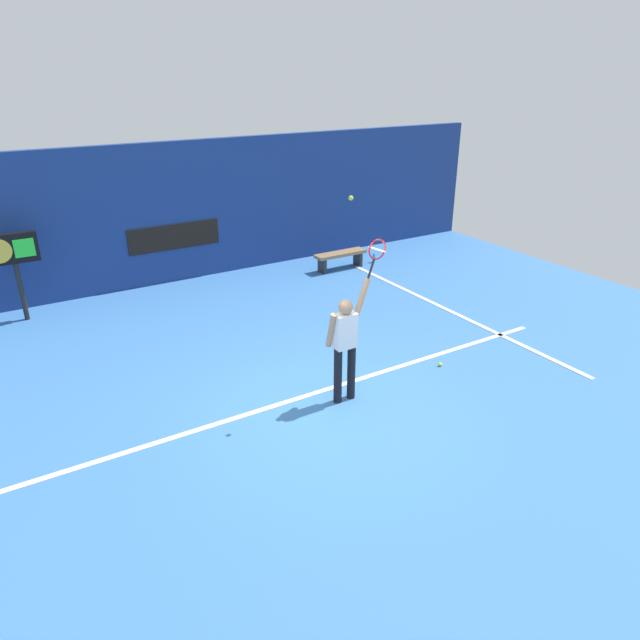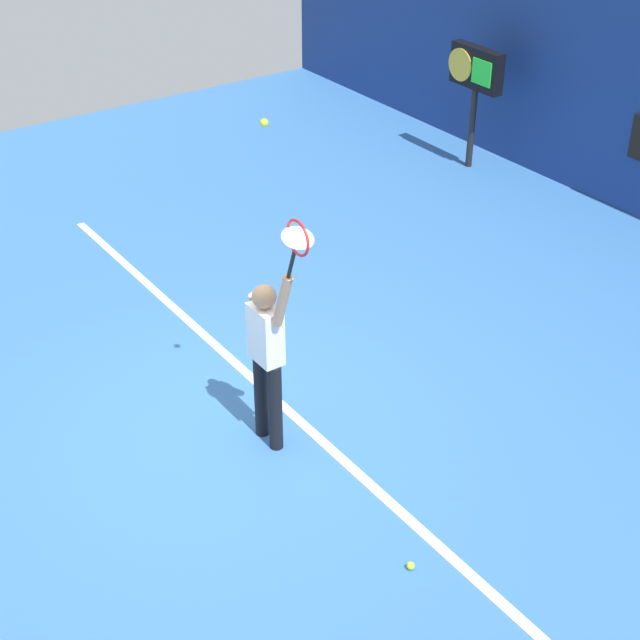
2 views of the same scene
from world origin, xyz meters
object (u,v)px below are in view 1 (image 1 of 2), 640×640
tennis_player (345,342)px  water_bottle (374,258)px  spare_ball (440,364)px  court_bench (340,256)px  tennis_ball (351,198)px  scoreboard_clock (13,253)px  tennis_racket (377,252)px

tennis_player → water_bottle: size_ratio=8.22×
spare_ball → tennis_player: bearing=-178.9°
court_bench → tennis_ball: bearing=-122.3°
scoreboard_clock → court_bench: scoreboard_clock is taller
tennis_player → court_bench: 6.47m
tennis_ball → water_bottle: size_ratio=0.28×
tennis_ball → scoreboard_clock: (-3.93, 6.06, -1.74)m
court_bench → water_bottle: (1.07, 0.00, -0.22)m
tennis_racket → water_bottle: bearing=53.3°
tennis_ball → water_bottle: tennis_ball is taller
tennis_ball → court_bench: 7.00m
tennis_racket → spare_ball: (1.53, 0.04, -2.31)m
tennis_player → spare_ball: tennis_player is taller
tennis_racket → tennis_ball: size_ratio=9.20×
scoreboard_clock → court_bench: bearing=-5.1°
water_bottle → tennis_racket: bearing=-126.7°
tennis_player → scoreboard_clock: 7.22m
tennis_racket → scoreboard_clock: 7.56m
tennis_racket → water_bottle: tennis_racket is taller
water_bottle → spare_ball: water_bottle is taller
tennis_player → court_bench: (3.48, 5.42, -0.67)m
scoreboard_clock → court_bench: size_ratio=1.31×
tennis_racket → tennis_ball: (-0.46, 0.02, 0.83)m
tennis_player → tennis_racket: 1.43m
water_bottle → spare_ball: 5.93m
tennis_player → tennis_racket: bearing=-0.5°
tennis_ball → court_bench: tennis_ball is taller
tennis_racket → spare_ball: size_ratio=9.20×
tennis_racket → water_bottle: (4.03, 5.42, -2.22)m
scoreboard_clock → court_bench: (7.35, -0.66, -1.10)m
tennis_racket → spare_ball: 2.77m
tennis_player → tennis_ball: (0.06, 0.01, 2.17)m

